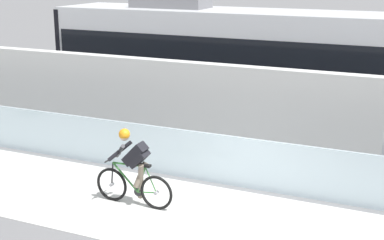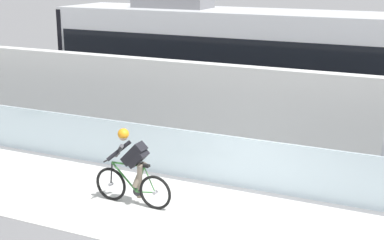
% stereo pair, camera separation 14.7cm
% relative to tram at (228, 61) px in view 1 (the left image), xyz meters
% --- Properties ---
extents(ground_plane, '(200.00, 200.00, 0.00)m').
position_rel_tram_xyz_m(ground_plane, '(2.10, -6.85, -1.89)').
color(ground_plane, slate).
extents(bike_path_deck, '(32.00, 3.20, 0.01)m').
position_rel_tram_xyz_m(bike_path_deck, '(2.10, -6.85, -1.89)').
color(bike_path_deck, silver).
rests_on(bike_path_deck, ground).
extents(glass_parapet, '(32.00, 0.05, 1.15)m').
position_rel_tram_xyz_m(glass_parapet, '(2.10, -5.00, -1.32)').
color(glass_parapet, silver).
rests_on(glass_parapet, ground).
extents(concrete_barrier_wall, '(32.00, 0.36, 2.38)m').
position_rel_tram_xyz_m(concrete_barrier_wall, '(2.10, -3.20, -0.70)').
color(concrete_barrier_wall, silver).
rests_on(concrete_barrier_wall, ground).
extents(tram_rail_near, '(32.00, 0.08, 0.01)m').
position_rel_tram_xyz_m(tram_rail_near, '(2.10, -0.72, -1.89)').
color(tram_rail_near, '#595654').
rests_on(tram_rail_near, ground).
extents(tram_rail_far, '(32.00, 0.08, 0.01)m').
position_rel_tram_xyz_m(tram_rail_far, '(2.10, 0.72, -1.89)').
color(tram_rail_far, '#595654').
rests_on(tram_rail_far, ground).
extents(tram, '(11.06, 2.54, 3.81)m').
position_rel_tram_xyz_m(tram, '(0.00, 0.00, 0.00)').
color(tram, silver).
rests_on(tram, ground).
extents(cyclist_on_bike, '(1.77, 0.58, 1.61)m').
position_rel_tram_xyz_m(cyclist_on_bike, '(0.64, -6.85, -1.11)').
color(cyclist_on_bike, black).
rests_on(cyclist_on_bike, ground).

